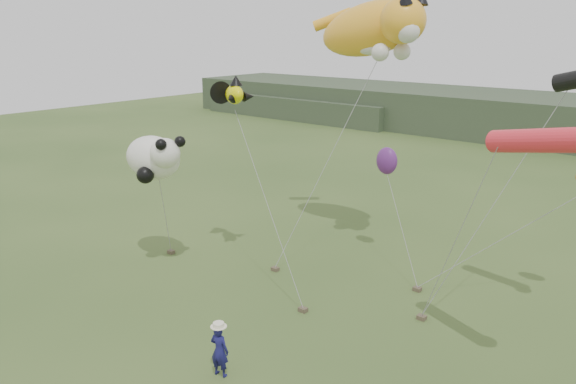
% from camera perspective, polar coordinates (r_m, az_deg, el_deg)
% --- Properties ---
extents(ground, '(120.00, 120.00, 0.00)m').
position_cam_1_polar(ground, '(19.14, -4.81, -15.89)').
color(ground, '#385123').
rests_on(ground, ground).
extents(headland, '(90.00, 13.00, 4.00)m').
position_cam_1_polar(headland, '(58.59, 24.97, 6.63)').
color(headland, '#2D3D28').
rests_on(headland, ground).
extents(festival_attendant, '(0.68, 0.51, 1.69)m').
position_cam_1_polar(festival_attendant, '(17.67, -6.97, -15.70)').
color(festival_attendant, '#171653').
rests_on(festival_attendant, ground).
extents(sandbag_anchors, '(12.28, 4.55, 0.16)m').
position_cam_1_polar(sandbag_anchors, '(23.29, 2.28, -9.42)').
color(sandbag_anchors, brown).
rests_on(sandbag_anchors, ground).
extents(cat_kite, '(6.70, 3.57, 3.30)m').
position_cam_1_polar(cat_kite, '(25.61, 9.13, 16.14)').
color(cat_kite, '#FFAC26').
rests_on(cat_kite, ground).
extents(fish_kite, '(2.62, 1.72, 1.26)m').
position_cam_1_polar(fish_kite, '(23.68, -6.04, 10.00)').
color(fish_kite, '#EFEC01').
rests_on(fish_kite, ground).
extents(panda_kite, '(3.25, 2.10, 2.02)m').
position_cam_1_polar(panda_kite, '(24.23, -13.40, 3.44)').
color(panda_kite, white).
rests_on(panda_kite, ground).
extents(misc_kites, '(9.08, 1.27, 1.34)m').
position_cam_1_polar(misc_kites, '(24.09, 16.24, 2.51)').
color(misc_kites, '#D6610A').
rests_on(misc_kites, ground).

